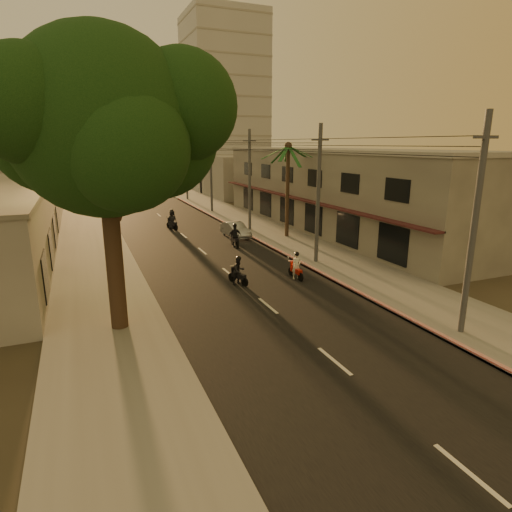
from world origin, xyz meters
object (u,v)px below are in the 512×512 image
at_px(broadleaf_tree, 113,125).
at_px(parked_car, 235,230).
at_px(scooter_mid_b, 235,236).
at_px(scooter_red, 296,267).
at_px(palm_tree, 288,151).
at_px(scooter_mid_a, 239,271).
at_px(scooter_far_a, 172,220).

relative_size(broadleaf_tree, parked_car, 3.06).
height_order(scooter_mid_b, parked_car, scooter_mid_b).
bearing_deg(scooter_red, parked_car, 85.97).
xyz_separation_m(palm_tree, scooter_mid_a, (-8.16, -10.28, -6.39)).
relative_size(palm_tree, scooter_red, 4.83).
bearing_deg(broadleaf_tree, palm_tree, 43.48).
bearing_deg(palm_tree, scooter_mid_a, -128.44).
height_order(scooter_mid_b, scooter_far_a, scooter_far_a).
bearing_deg(scooter_mid_b, parked_car, 72.52).
distance_m(palm_tree, parked_car, 7.85).
distance_m(broadleaf_tree, parked_car, 20.45).
xyz_separation_m(palm_tree, scooter_red, (-4.67, -10.62, -6.42)).
bearing_deg(scooter_far_a, scooter_mid_b, -88.35).
xyz_separation_m(scooter_mid_a, scooter_mid_b, (2.88, 8.65, 0.07)).
bearing_deg(scooter_mid_b, scooter_red, -83.09).
bearing_deg(broadleaf_tree, parked_car, 55.84).
bearing_deg(palm_tree, broadleaf_tree, -136.52).
height_order(broadleaf_tree, scooter_red, broadleaf_tree).
bearing_deg(scooter_mid_b, scooter_far_a, 112.27).
distance_m(scooter_red, parked_car, 12.41).
height_order(palm_tree, parked_car, palm_tree).
distance_m(palm_tree, scooter_mid_a, 14.59).
height_order(palm_tree, scooter_mid_b, palm_tree).
relative_size(scooter_red, parked_car, 0.43).
distance_m(scooter_mid_a, scooter_far_a, 17.37).
height_order(palm_tree, scooter_mid_a, palm_tree).
bearing_deg(scooter_red, scooter_mid_b, 92.91).
distance_m(scooter_mid_b, scooter_far_a, 9.23).
height_order(scooter_mid_a, scooter_far_a, scooter_far_a).
bearing_deg(broadleaf_tree, scooter_mid_b, 52.65).
relative_size(scooter_far_a, parked_car, 0.49).
bearing_deg(scooter_mid_a, broadleaf_tree, -169.88).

